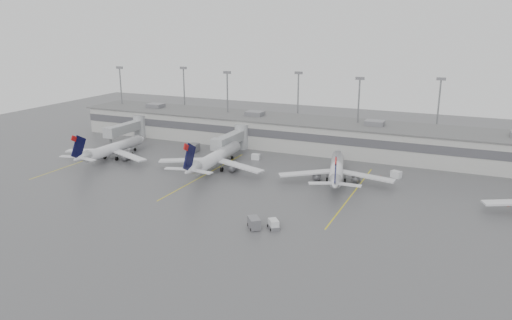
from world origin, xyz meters
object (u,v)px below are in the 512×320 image
at_px(baggage_tug, 274,225).
at_px(jet_mid_right, 336,169).
at_px(jet_mid_left, 215,158).
at_px(jet_far_left, 111,149).

bearing_deg(baggage_tug, jet_mid_right, 45.90).
height_order(jet_mid_left, baggage_tug, jet_mid_left).
relative_size(jet_mid_right, baggage_tug, 9.27).
height_order(jet_mid_right, baggage_tug, jet_mid_right).
distance_m(jet_mid_left, jet_mid_right, 29.53).
bearing_deg(jet_far_left, jet_mid_right, 5.26).
relative_size(jet_far_left, baggage_tug, 9.22).
bearing_deg(jet_mid_left, jet_mid_right, 3.00).
relative_size(jet_mid_left, baggage_tug, 10.04).
bearing_deg(jet_mid_right, jet_far_left, 171.63).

